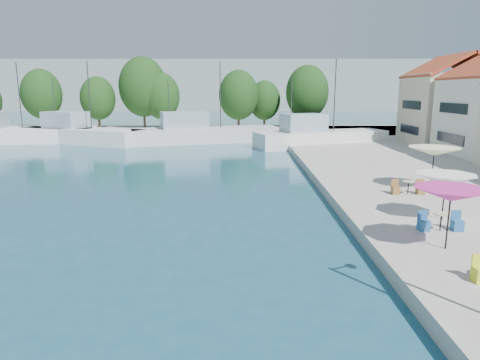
{
  "coord_description": "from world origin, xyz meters",
  "views": [
    {
      "loc": [
        1.04,
        2.9,
        6.37
      ],
      "look_at": [
        0.88,
        26.0,
        1.52
      ],
      "focal_mm": 32.0,
      "sensor_mm": 36.0,
      "label": 1
    }
  ],
  "objects_px": {
    "trawler_02": "(79,134)",
    "umbrella_pink": "(451,195)",
    "trawler_03": "(203,134)",
    "umbrella_cream": "(434,151)",
    "trawler_01": "(0,134)",
    "trawler_04": "(318,138)",
    "umbrella_white": "(446,179)"
  },
  "relations": [
    {
      "from": "trawler_02",
      "to": "umbrella_pink",
      "type": "distance_m",
      "value": 46.97
    },
    {
      "from": "trawler_03",
      "to": "umbrella_cream",
      "type": "bearing_deg",
      "value": -76.89
    },
    {
      "from": "trawler_01",
      "to": "trawler_04",
      "type": "height_order",
      "value": "same"
    },
    {
      "from": "trawler_01",
      "to": "trawler_02",
      "type": "xyz_separation_m",
      "value": [
        9.87,
        -0.12,
        0.0
      ]
    },
    {
      "from": "trawler_01",
      "to": "trawler_03",
      "type": "bearing_deg",
      "value": -7.46
    },
    {
      "from": "umbrella_pink",
      "to": "umbrella_white",
      "type": "height_order",
      "value": "umbrella_pink"
    },
    {
      "from": "trawler_03",
      "to": "umbrella_pink",
      "type": "xyz_separation_m",
      "value": [
        12.59,
        -38.36,
        1.6
      ]
    },
    {
      "from": "trawler_02",
      "to": "trawler_03",
      "type": "distance_m",
      "value": 15.32
    },
    {
      "from": "trawler_03",
      "to": "trawler_04",
      "type": "distance_m",
      "value": 14.37
    },
    {
      "from": "umbrella_pink",
      "to": "umbrella_cream",
      "type": "height_order",
      "value": "umbrella_cream"
    },
    {
      "from": "trawler_04",
      "to": "umbrella_cream",
      "type": "relative_size",
      "value": 5.2
    },
    {
      "from": "trawler_04",
      "to": "umbrella_cream",
      "type": "bearing_deg",
      "value": -102.43
    },
    {
      "from": "umbrella_white",
      "to": "trawler_01",
      "type": "bearing_deg",
      "value": 139.02
    },
    {
      "from": "trawler_03",
      "to": "umbrella_pink",
      "type": "height_order",
      "value": "trawler_03"
    },
    {
      "from": "trawler_03",
      "to": "trawler_04",
      "type": "xyz_separation_m",
      "value": [
        13.66,
        -4.47,
        0.0
      ]
    },
    {
      "from": "trawler_01",
      "to": "umbrella_pink",
      "type": "xyz_separation_m",
      "value": [
        37.76,
        -37.88,
        1.6
      ]
    },
    {
      "from": "trawler_01",
      "to": "umbrella_pink",
      "type": "relative_size",
      "value": 8.19
    },
    {
      "from": "trawler_03",
      "to": "umbrella_white",
      "type": "xyz_separation_m",
      "value": [
        14.14,
        -34.63,
        1.39
      ]
    },
    {
      "from": "trawler_02",
      "to": "umbrella_white",
      "type": "relative_size",
      "value": 6.33
    },
    {
      "from": "umbrella_white",
      "to": "trawler_03",
      "type": "bearing_deg",
      "value": 112.21
    },
    {
      "from": "trawler_02",
      "to": "trawler_04",
      "type": "relative_size",
      "value": 1.06
    },
    {
      "from": "trawler_01",
      "to": "trawler_02",
      "type": "height_order",
      "value": "same"
    },
    {
      "from": "trawler_04",
      "to": "trawler_01",
      "type": "bearing_deg",
      "value": 155.32
    },
    {
      "from": "trawler_03",
      "to": "umbrella_white",
      "type": "relative_size",
      "value": 7.1
    },
    {
      "from": "umbrella_white",
      "to": "umbrella_pink",
      "type": "bearing_deg",
      "value": -112.68
    },
    {
      "from": "trawler_02",
      "to": "umbrella_cream",
      "type": "relative_size",
      "value": 5.52
    },
    {
      "from": "trawler_02",
      "to": "umbrella_white",
      "type": "xyz_separation_m",
      "value": [
        29.45,
        -34.04,
        1.39
      ]
    },
    {
      "from": "trawler_04",
      "to": "umbrella_cream",
      "type": "height_order",
      "value": "trawler_04"
    },
    {
      "from": "trawler_02",
      "to": "trawler_04",
      "type": "distance_m",
      "value": 29.22
    },
    {
      "from": "trawler_01",
      "to": "umbrella_cream",
      "type": "bearing_deg",
      "value": -42.47
    },
    {
      "from": "trawler_02",
      "to": "umbrella_cream",
      "type": "bearing_deg",
      "value": -17.85
    },
    {
      "from": "trawler_03",
      "to": "umbrella_pink",
      "type": "relative_size",
      "value": 7.09
    }
  ]
}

